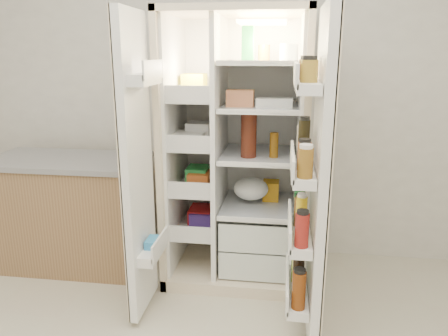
# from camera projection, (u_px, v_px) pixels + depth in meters

# --- Properties ---
(wall_back) EXTENTS (4.00, 0.02, 2.70)m
(wall_back) POSITION_uv_depth(u_px,v_px,m) (230.00, 79.00, 3.13)
(wall_back) COLOR silver
(wall_back) RESTS_ON floor
(refrigerator) EXTENTS (0.92, 0.70, 1.80)m
(refrigerator) POSITION_uv_depth(u_px,v_px,m) (239.00, 171.00, 2.94)
(refrigerator) COLOR beige
(refrigerator) RESTS_ON floor
(freezer_door) EXTENTS (0.15, 0.40, 1.72)m
(freezer_door) POSITION_uv_depth(u_px,v_px,m) (138.00, 171.00, 2.39)
(freezer_door) COLOR white
(freezer_door) RESTS_ON floor
(fridge_door) EXTENTS (0.17, 0.58, 1.72)m
(fridge_door) POSITION_uv_depth(u_px,v_px,m) (315.00, 186.00, 2.18)
(fridge_door) COLOR white
(fridge_door) RESTS_ON floor
(kitchen_counter) EXTENTS (1.12, 0.59, 0.81)m
(kitchen_counter) POSITION_uv_depth(u_px,v_px,m) (71.00, 211.00, 3.12)
(kitchen_counter) COLOR olive
(kitchen_counter) RESTS_ON floor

